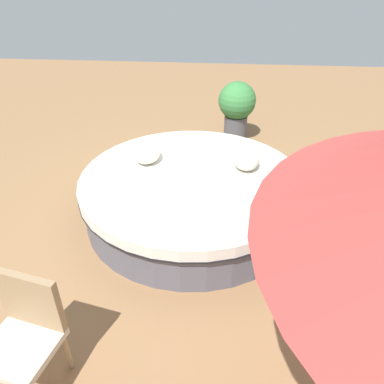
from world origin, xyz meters
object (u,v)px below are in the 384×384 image
Objects in this scene: throw_pillow_0 at (246,160)px; throw_pillow_1 at (147,153)px; patio_chair at (25,327)px; planter at (237,106)px; round_bed at (192,195)px.

throw_pillow_1 is (0.06, 1.29, 0.00)m from throw_pillow_0.
planter reaches higher than patio_chair.
throw_pillow_0 is 0.43× the size of planter.
throw_pillow_0 is 0.46× the size of patio_chair.
throw_pillow_0 is at bearing -92.64° from throw_pillow_1.
throw_pillow_1 is 0.47× the size of patio_chair.
round_bed is at bearing -119.35° from throw_pillow_1.
throw_pillow_0 is at bearing -66.45° from round_bed.
planter reaches higher than round_bed.
planter reaches higher than throw_pillow_1.
throw_pillow_1 is at bearing -86.70° from patio_chair.
throw_pillow_1 is 0.43× the size of planter.
throw_pillow_1 is at bearing 60.65° from round_bed.
throw_pillow_0 is 3.10m from patio_chair.
throw_pillow_1 is (0.35, 0.62, 0.40)m from round_bed.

